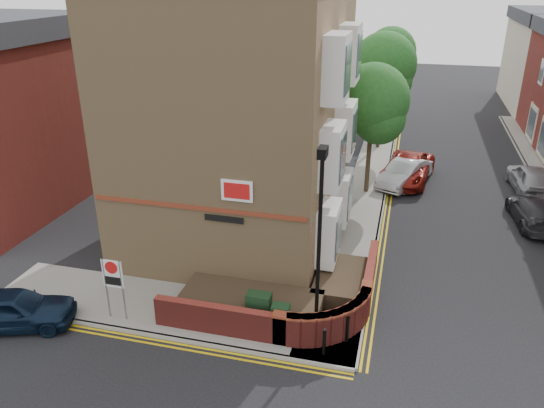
{
  "coord_description": "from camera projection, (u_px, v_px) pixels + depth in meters",
  "views": [
    {
      "loc": [
        3.75,
        -12.52,
        10.77
      ],
      "look_at": [
        -0.56,
        4.0,
        3.3
      ],
      "focal_mm": 35.0,
      "sensor_mm": 36.0,
      "label": 1
    }
  ],
  "objects": [
    {
      "name": "ground",
      "position": [
        257.0,
        354.0,
        16.29
      ],
      "size": [
        120.0,
        120.0,
        0.0
      ],
      "primitive_type": "plane",
      "color": "black",
      "rests_on": "ground"
    },
    {
      "name": "pavement_corner",
      "position": [
        172.0,
        309.0,
        18.4
      ],
      "size": [
        13.0,
        3.0,
        0.12
      ],
      "primitive_type": "cube",
      "color": "gray",
      "rests_on": "ground"
    },
    {
      "name": "yellow_lines_side",
      "position": [
        149.0,
        341.0,
        16.87
      ],
      "size": [
        13.0,
        0.28,
        0.01
      ],
      "primitive_type": "cube",
      "color": "gold",
      "rests_on": "ground"
    },
    {
      "name": "silver_car_near",
      "position": [
        404.0,
        173.0,
        28.98
      ],
      "size": [
        3.06,
        4.45,
        1.39
      ],
      "primitive_type": "imported",
      "rotation": [
        0.0,
        0.0,
        -0.42
      ],
      "color": "#B9BBC2",
      "rests_on": "ground"
    },
    {
      "name": "lamppost",
      "position": [
        319.0,
        247.0,
        15.64
      ],
      "size": [
        0.25,
        0.5,
        6.3
      ],
      "color": "black",
      "rests_on": "pavement_corner"
    },
    {
      "name": "red_car_main",
      "position": [
        407.0,
        168.0,
        29.61
      ],
      "size": [
        3.2,
        5.56,
        1.46
      ],
      "primitive_type": "imported",
      "rotation": [
        0.0,
        0.0,
        -0.16
      ],
      "color": "maroon",
      "rests_on": "ground"
    },
    {
      "name": "traffic_light_assembly",
      "position": [
        390.0,
        98.0,
        36.78
      ],
      "size": [
        0.2,
        0.16,
        4.2
      ],
      "color": "black",
      "rests_on": "pavement_main"
    },
    {
      "name": "kerb_side",
      "position": [
        153.0,
        335.0,
        17.07
      ],
      "size": [
        13.0,
        0.15,
        0.12
      ],
      "primitive_type": "cube",
      "color": "gray",
      "rests_on": "ground"
    },
    {
      "name": "tree_far",
      "position": [
        390.0,
        56.0,
        40.49
      ],
      "size": [
        3.81,
        3.81,
        7.0
      ],
      "color": "#382B1E",
      "rests_on": "pavement_main"
    },
    {
      "name": "yellow_lines_main",
      "position": [
        392.0,
        182.0,
        29.72
      ],
      "size": [
        0.28,
        32.0,
        0.01
      ],
      "primitive_type": "cube",
      "color": "gold",
      "rests_on": "ground"
    },
    {
      "name": "tree_near",
      "position": [
        373.0,
        105.0,
        26.39
      ],
      "size": [
        3.64,
        3.65,
        6.7
      ],
      "color": "#382B1E",
      "rests_on": "pavement_main"
    },
    {
      "name": "garden_wall",
      "position": [
        277.0,
        309.0,
        18.5
      ],
      "size": [
        6.8,
        6.0,
        1.2
      ],
      "primitive_type": null,
      "color": "maroon",
      "rests_on": "ground"
    },
    {
      "name": "bollard_far",
      "position": [
        347.0,
        329.0,
        16.52
      ],
      "size": [
        0.11,
        0.11,
        0.9
      ],
      "primitive_type": "cylinder",
      "color": "black",
      "rests_on": "pavement_corner"
    },
    {
      "name": "grey_car_far",
      "position": [
        534.0,
        212.0,
        24.5
      ],
      "size": [
        2.14,
        4.45,
        1.25
      ],
      "primitive_type": "imported",
      "rotation": [
        0.0,
        0.0,
        3.23
      ],
      "color": "#29282D",
      "rests_on": "ground"
    },
    {
      "name": "kerb_main_near",
      "position": [
        387.0,
        180.0,
        29.75
      ],
      "size": [
        0.15,
        32.0,
        0.12
      ],
      "primitive_type": "cube",
      "color": "gray",
      "rests_on": "ground"
    },
    {
      "name": "corner_building",
      "position": [
        243.0,
        94.0,
        21.54
      ],
      "size": [
        8.95,
        10.4,
        13.6
      ],
      "color": "#A28156",
      "rests_on": "ground"
    },
    {
      "name": "tree_mid",
      "position": [
        384.0,
        69.0,
        33.28
      ],
      "size": [
        4.03,
        4.03,
        7.42
      ],
      "color": "#382B1E",
      "rests_on": "pavement_main"
    },
    {
      "name": "zone_sign",
      "position": [
        113.0,
        279.0,
        17.23
      ],
      "size": [
        0.72,
        0.07,
        2.2
      ],
      "color": "slate",
      "rests_on": "pavement_corner"
    },
    {
      "name": "bollard_near",
      "position": [
        324.0,
        342.0,
        15.95
      ],
      "size": [
        0.11,
        0.11,
        0.9
      ],
      "primitive_type": "cylinder",
      "color": "black",
      "rests_on": "pavement_corner"
    },
    {
      "name": "utility_cabinet_large",
      "position": [
        259.0,
        310.0,
        17.22
      ],
      "size": [
        0.8,
        0.45,
        1.2
      ],
      "primitive_type": "cube",
      "color": "black",
      "rests_on": "pavement_corner"
    },
    {
      "name": "silver_car_far",
      "position": [
        531.0,
        178.0,
        28.11
      ],
      "size": [
        2.12,
        4.56,
        1.51
      ],
      "primitive_type": "imported",
      "rotation": [
        0.0,
        0.0,
        3.22
      ],
      "color": "#93949A",
      "rests_on": "ground"
    },
    {
      "name": "utility_cabinet_small",
      "position": [
        281.0,
        320.0,
        16.79
      ],
      "size": [
        0.55,
        0.4,
        1.1
      ],
      "primitive_type": "cube",
      "color": "black",
      "rests_on": "pavement_corner"
    },
    {
      "name": "pavement_main",
      "position": [
        369.0,
        179.0,
        29.98
      ],
      "size": [
        2.0,
        32.0,
        0.12
      ],
      "primitive_type": "cube",
      "color": "gray",
      "rests_on": "ground"
    },
    {
      "name": "navy_hatchback",
      "position": [
        13.0,
        309.0,
        17.34
      ],
      "size": [
        4.21,
        2.76,
        1.33
      ],
      "primitive_type": "imported",
      "rotation": [
        0.0,
        0.0,
        1.9
      ],
      "color": "black",
      "rests_on": "ground"
    },
    {
      "name": "far_terrace_cream",
      "position": [
        544.0,
        59.0,
        44.99
      ],
      "size": [
        5.4,
        12.4,
        8.0
      ],
      "color": "beige",
      "rests_on": "ground"
    }
  ]
}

